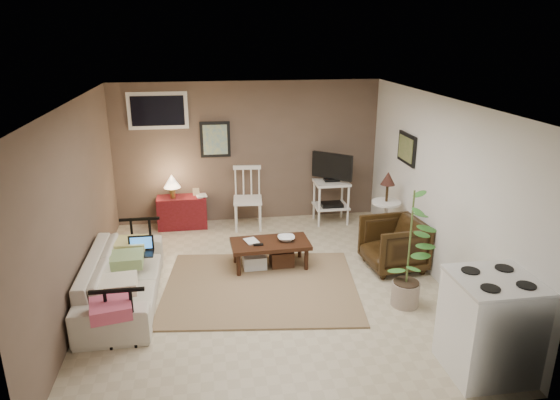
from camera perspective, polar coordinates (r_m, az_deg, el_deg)
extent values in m
plane|color=#C1B293|center=(6.65, -1.44, -9.70)|extent=(5.00, 5.00, 0.00)
cube|color=black|center=(8.46, -7.41, 6.88)|extent=(0.50, 0.03, 0.60)
cube|color=black|center=(7.64, 14.29, 5.71)|extent=(0.03, 0.60, 0.45)
cube|color=white|center=(8.40, -13.79, 9.89)|extent=(0.96, 0.03, 0.60)
cube|color=#896B50|center=(6.59, -2.22, -9.87)|extent=(2.69, 2.26, 0.02)
cube|color=#34180E|center=(6.97, -1.12, -5.01)|extent=(1.10, 0.60, 0.05)
cylinder|color=#34180E|center=(6.80, -4.75, -7.45)|extent=(0.06, 0.06, 0.34)
cylinder|color=#34180E|center=(6.95, 3.03, -6.83)|extent=(0.06, 0.06, 0.34)
cylinder|color=#34180E|center=(7.18, -5.12, -6.01)|extent=(0.06, 0.06, 0.34)
cylinder|color=#34180E|center=(7.31, 2.26, -5.45)|extent=(0.06, 0.06, 0.34)
cube|color=black|center=(6.84, -2.50, -5.11)|extent=(0.14, 0.05, 0.02)
cube|color=#462A19|center=(7.09, 0.19, -6.65)|extent=(0.33, 0.28, 0.23)
cube|color=silver|center=(7.04, -2.94, -7.03)|extent=(0.33, 0.28, 0.20)
imported|color=beige|center=(6.42, -17.64, -7.68)|extent=(0.61, 2.09, 0.82)
cube|color=black|center=(6.63, -15.61, -6.00)|extent=(0.32, 0.22, 0.02)
cube|color=black|center=(6.69, -15.59, -4.73)|extent=(0.32, 0.02, 0.20)
cube|color=blue|center=(6.68, -15.59, -4.76)|extent=(0.27, 0.00, 0.16)
cube|color=maroon|center=(8.57, -11.09, -1.36)|extent=(0.82, 0.36, 0.54)
cylinder|color=#9F8D3D|center=(8.43, -12.17, 0.83)|extent=(0.09, 0.09, 0.18)
cone|color=beige|center=(8.37, -12.26, 2.13)|extent=(0.27, 0.27, 0.22)
cube|color=tan|center=(8.47, -9.57, 0.89)|extent=(0.11, 0.02, 0.14)
cube|color=white|center=(8.34, -3.71, -0.02)|extent=(0.50, 0.50, 0.04)
cylinder|color=white|center=(8.25, -5.06, -2.18)|extent=(0.04, 0.04, 0.47)
cylinder|color=white|center=(8.24, -2.28, -2.12)|extent=(0.04, 0.04, 0.47)
cylinder|color=white|center=(8.62, -5.01, -1.23)|extent=(0.04, 0.04, 0.47)
cylinder|color=white|center=(8.62, -2.36, -1.17)|extent=(0.04, 0.04, 0.47)
cube|color=white|center=(8.40, -3.79, 3.74)|extent=(0.47, 0.08, 0.07)
cube|color=white|center=(8.56, 5.91, 1.98)|extent=(0.58, 0.47, 0.04)
cube|color=white|center=(8.69, 5.81, -0.67)|extent=(0.58, 0.47, 0.03)
cylinder|color=white|center=(8.42, 4.50, -0.73)|extent=(0.04, 0.04, 0.73)
cylinder|color=white|center=(8.55, 7.80, -0.56)|extent=(0.04, 0.04, 0.73)
cylinder|color=white|center=(8.79, 3.92, 0.12)|extent=(0.04, 0.04, 0.73)
cylinder|color=white|center=(8.91, 7.08, 0.28)|extent=(0.04, 0.04, 0.73)
cube|color=black|center=(8.54, 5.92, 2.32)|extent=(0.26, 0.15, 0.03)
cube|color=black|center=(8.48, 5.97, 3.88)|extent=(0.59, 0.51, 0.44)
cube|color=#F1C15E|center=(8.48, 5.97, 3.88)|extent=(0.49, 0.41, 0.36)
cube|color=black|center=(8.63, 5.90, -0.65)|extent=(0.37, 0.26, 0.10)
cylinder|color=white|center=(8.00, 11.73, -4.86)|extent=(0.31, 0.31, 0.03)
cylinder|color=white|center=(7.88, 11.89, -2.63)|extent=(0.06, 0.06, 0.66)
cylinder|color=white|center=(7.76, 12.05, -0.28)|extent=(0.44, 0.44, 0.03)
cylinder|color=#301F0D|center=(7.71, 12.14, 0.87)|extent=(0.04, 0.04, 0.29)
cone|color=#381C17|center=(7.65, 12.25, 2.44)|extent=(0.22, 0.22, 0.20)
imported|color=#301F0D|center=(7.13, 12.87, -4.69)|extent=(0.78, 0.82, 0.78)
cylinder|color=#A28F81|center=(6.33, 14.12, -10.34)|extent=(0.33, 0.33, 0.30)
cylinder|color=#4C602D|center=(6.02, 14.67, -4.21)|extent=(0.02, 0.02, 1.16)
cube|color=white|center=(5.31, 22.87, -13.24)|extent=(0.76, 0.70, 0.97)
cube|color=silver|center=(5.07, 23.58, -8.38)|extent=(0.78, 0.73, 0.03)
cylinder|color=black|center=(4.85, 22.92, -9.28)|extent=(0.17, 0.17, 0.01)
cylinder|color=black|center=(5.03, 26.34, -8.75)|extent=(0.17, 0.17, 0.01)
cylinder|color=black|center=(5.11, 20.95, -7.56)|extent=(0.17, 0.17, 0.01)
cylinder|color=black|center=(5.28, 24.25, -7.12)|extent=(0.17, 0.17, 0.01)
imported|color=#34180E|center=(6.96, 0.72, -3.72)|extent=(0.24, 0.08, 0.24)
imported|color=#34180E|center=(6.90, -3.96, -4.02)|extent=(0.16, 0.06, 0.23)
imported|color=#34180E|center=(8.40, -9.58, 1.11)|extent=(0.17, 0.05, 0.23)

